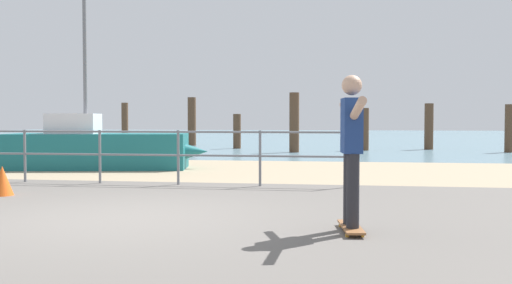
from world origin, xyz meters
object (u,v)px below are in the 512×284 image
object	(u,v)px
skateboard	(351,227)
sailboat	(104,149)
traffic_cone	(2,181)
skateboarder	(351,141)

from	to	relation	value
skateboard	sailboat	bearing A→B (deg)	129.85
sailboat	skateboard	xyz separation A→B (m)	(6.02, -7.21, -0.46)
sailboat	traffic_cone	size ratio (longest dim) A/B	10.68
sailboat	traffic_cone	distance (m)	5.07
sailboat	skateboard	size ratio (longest dim) A/B	6.52
skateboard	traffic_cone	world-z (taller)	traffic_cone
skateboarder	sailboat	bearing A→B (deg)	129.85
sailboat	traffic_cone	world-z (taller)	sailboat
sailboat	traffic_cone	xyz separation A→B (m)	(0.46, -5.05, -0.27)
skateboarder	skateboard	bearing A→B (deg)	-10.62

